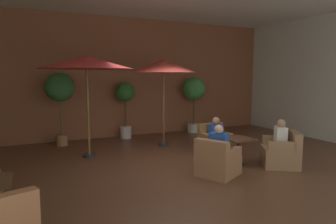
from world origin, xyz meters
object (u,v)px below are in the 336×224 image
Objects in this scene: armchair_front_right_north at (217,162)px; patron_with_friend at (216,130)px; potted_tree_left_corner at (194,93)px; potted_tree_mid_right at (125,99)px; patio_umbrella_center_beige at (86,63)px; patio_umbrella_tall_red at (164,67)px; patron_blue_shirt at (219,142)px; cafe_table_front_right at (238,144)px; patron_by_window at (281,135)px; armchair_front_right_east at (282,153)px; potted_tree_mid_left at (60,90)px; armchair_front_right_south at (215,143)px.

armchair_front_right_north is 1.76m from patron_with_friend.
potted_tree_mid_right is (-2.65, 0.02, -0.16)m from potted_tree_left_corner.
patio_umbrella_center_beige is at bearing 158.34° from patron_with_friend.
potted_tree_left_corner is at bearing 23.70° from patio_umbrella_center_beige.
patio_umbrella_tall_red reaches higher than armchair_front_right_north.
potted_tree_mid_right reaches higher than patron_blue_shirt.
potted_tree_mid_right is at bearing 110.38° from cafe_table_front_right.
patron_by_window is (2.34, -4.62, -0.59)m from potted_tree_mid_right.
patron_by_window is 1.70m from patron_with_friend.
armchair_front_right_east is at bearing -32.80° from cafe_table_front_right.
patio_umbrella_center_beige is 1.89m from potted_tree_mid_left.
cafe_table_front_right is at bearing 147.20° from patron_by_window.
patron_by_window is at bearing -63.16° from potted_tree_mid_right.
potted_tree_mid_right is at bearing 116.72° from armchair_front_right_south.
potted_tree_left_corner is at bearing 65.87° from armchair_front_right_north.
patio_umbrella_tall_red reaches higher than armchair_front_right_south.
potted_tree_mid_left is at bearing 122.54° from patron_blue_shirt.
armchair_front_right_north is 1.55× the size of patron_by_window.
potted_tree_left_corner is at bearing 74.48° from cafe_table_front_right.
patron_blue_shirt is (-0.89, -1.46, 0.41)m from armchair_front_right_south.
patio_umbrella_tall_red is at bearing 117.97° from patron_with_friend.
patron_with_friend is (-1.10, -3.10, -0.81)m from potted_tree_left_corner.
patron_by_window is at bearing -62.12° from patio_umbrella_tall_red.
armchair_front_right_north is 0.41m from patron_blue_shirt.
patron_by_window is (3.92, -2.74, -1.71)m from patio_umbrella_center_beige.
potted_tree_mid_right is at bearing 179.47° from potted_tree_left_corner.
patron_blue_shirt is 1.68m from patron_with_friend.
potted_tree_mid_right is 4.64m from patron_blue_shirt.
armchair_front_right_north is 1.27× the size of armchair_front_right_south.
patron_blue_shirt reaches higher than patron_with_friend.
armchair_front_right_north is at bearing 178.08° from patron_by_window.
patio_umbrella_tall_red is at bearing 88.07° from armchair_front_right_north.
patio_umbrella_center_beige is 3.86× the size of patron_blue_shirt.
potted_tree_mid_left is at bearing -173.56° from potted_tree_mid_right.
patio_umbrella_tall_red is (-0.83, 1.52, 2.09)m from armchair_front_right_south.
patron_by_window is at bearing 147.20° from armchair_front_right_east.
patron_blue_shirt is (2.23, -2.66, -1.73)m from patio_umbrella_center_beige.
potted_tree_mid_left reaches higher than armchair_front_right_south.
potted_tree_mid_right is 2.83× the size of patron_by_window.
potted_tree_mid_left is 2.13m from potted_tree_mid_right.
armchair_front_right_east is at bearing -62.93° from potted_tree_mid_right.
patio_umbrella_tall_red is at bearing 117.88° from patron_by_window.
patio_umbrella_tall_red is (-0.80, 2.54, 1.89)m from cafe_table_front_right.
armchair_front_right_east is (1.76, -0.08, 0.01)m from armchair_front_right_north.
armchair_front_right_south is 1.76m from patron_blue_shirt.
patron_blue_shirt is at bearing -121.39° from armchair_front_right_south.
patron_with_friend is (0.89, 1.42, -0.03)m from patron_blue_shirt.
armchair_front_right_south is 0.32× the size of patio_umbrella_tall_red.
patron_with_friend is at bearing 57.15° from armchair_front_right_north.
patron_with_friend is at bearing 88.35° from cafe_table_front_right.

